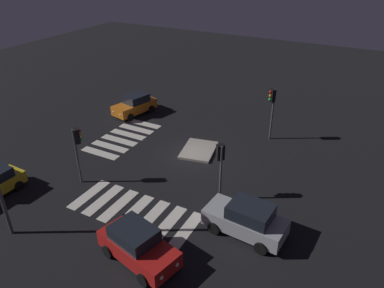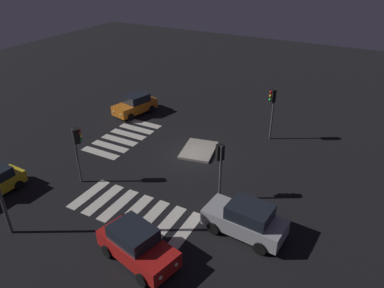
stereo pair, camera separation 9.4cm
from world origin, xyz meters
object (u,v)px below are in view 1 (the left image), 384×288
at_px(car_silver, 246,219).
at_px(traffic_light_north, 220,158).
at_px(traffic_island, 199,150).
at_px(car_red, 137,245).
at_px(car_orange, 135,105).
at_px(traffic_light_west, 272,102).
at_px(traffic_light_east, 77,142).

xyz_separation_m(car_silver, traffic_light_north, (-2.23, -2.56, 1.84)).
xyz_separation_m(traffic_island, car_red, (10.90, 2.23, 0.82)).
distance_m(car_red, traffic_light_north, 6.84).
height_order(car_orange, traffic_light_west, traffic_light_west).
height_order(car_silver, traffic_light_west, traffic_light_west).
xyz_separation_m(car_silver, traffic_light_east, (0.38, -11.08, 1.97)).
height_order(traffic_island, car_silver, car_silver).
bearing_deg(traffic_light_west, car_orange, -47.53).
xyz_separation_m(traffic_island, car_orange, (-3.47, -8.32, 0.79)).
bearing_deg(car_silver, traffic_light_north, -36.32).
height_order(car_orange, car_red, car_red).
relative_size(car_silver, traffic_light_west, 1.07).
distance_m(car_orange, traffic_light_north, 14.51).
distance_m(car_orange, traffic_light_east, 11.29).
bearing_deg(traffic_light_east, car_red, -81.04).
height_order(traffic_island, car_orange, car_orange).
xyz_separation_m(car_orange, traffic_light_east, (10.55, 3.47, 2.03)).
height_order(traffic_island, car_red, car_red).
xyz_separation_m(car_orange, car_red, (14.37, 10.56, 0.03)).
bearing_deg(car_orange, traffic_light_north, 70.00).
bearing_deg(traffic_island, traffic_light_west, 137.35).
height_order(traffic_island, traffic_light_north, traffic_light_north).
xyz_separation_m(traffic_island, car_silver, (6.71, 6.23, 0.85)).
bearing_deg(car_orange, car_red, 49.84).
height_order(traffic_light_north, traffic_light_west, traffic_light_west).
bearing_deg(car_orange, traffic_island, 80.89).
relative_size(traffic_island, car_orange, 0.80).
relative_size(car_orange, traffic_light_west, 1.03).
height_order(traffic_island, traffic_light_west, traffic_light_west).
bearing_deg(car_silver, traffic_light_west, -73.95).
bearing_deg(car_red, traffic_light_west, 96.94).
bearing_deg(traffic_island, traffic_light_north, 39.33).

